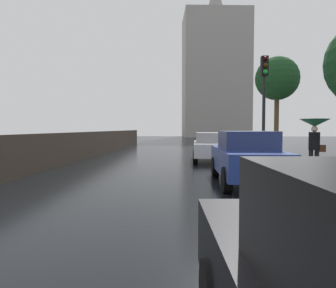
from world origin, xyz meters
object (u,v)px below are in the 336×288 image
(car_white_far_ahead, at_px, (211,146))
(traffic_light, at_px, (264,90))
(street_tree_mid, at_px, (277,79))
(car_blue_near_kerb, at_px, (246,157))
(pedestrian_with_umbrella_far, at_px, (315,130))

(car_white_far_ahead, relative_size, traffic_light, 1.06)
(traffic_light, relative_size, street_tree_mid, 0.71)
(car_blue_near_kerb, height_order, pedestrian_with_umbrella_far, pedestrian_with_umbrella_far)
(car_white_far_ahead, height_order, pedestrian_with_umbrella_far, pedestrian_with_umbrella_far)
(car_white_far_ahead, relative_size, pedestrian_with_umbrella_far, 2.52)
(pedestrian_with_umbrella_far, xyz_separation_m, traffic_light, (-1.27, 1.68, 1.55))
(street_tree_mid, bearing_deg, traffic_light, -109.19)
(car_blue_near_kerb, height_order, traffic_light, traffic_light)
(pedestrian_with_umbrella_far, bearing_deg, car_white_far_ahead, -47.85)
(pedestrian_with_umbrella_far, distance_m, street_tree_mid, 9.51)
(car_blue_near_kerb, height_order, car_white_far_ahead, car_blue_near_kerb)
(car_blue_near_kerb, height_order, street_tree_mid, street_tree_mid)
(car_blue_near_kerb, relative_size, pedestrian_with_umbrella_far, 2.22)
(car_white_far_ahead, relative_size, street_tree_mid, 0.75)
(car_blue_near_kerb, distance_m, traffic_light, 4.13)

